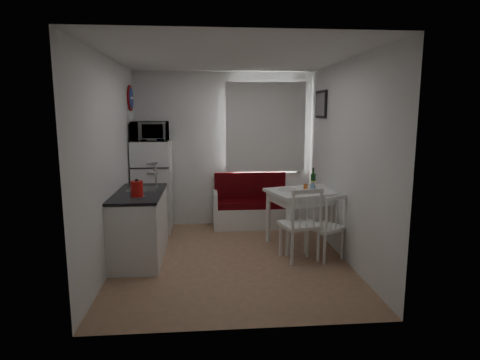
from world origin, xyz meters
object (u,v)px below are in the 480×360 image
object	(u,v)px
chair_right	(328,220)
bench	(251,209)
dining_table	(308,196)
microwave	(150,131)
kitchen_counter	(140,225)
fridge	(153,187)
chair_left	(302,217)
kettle	(137,189)
wine_bottle	(313,178)

from	to	relation	value
chair_right	bench	bearing A→B (deg)	86.08
chair_right	dining_table	bearing A→B (deg)	68.55
bench	microwave	xyz separation A→B (m)	(-1.62, -0.16, 1.33)
kitchen_counter	microwave	bearing A→B (deg)	89.06
fridge	chair_right	bearing A→B (deg)	-32.69
kitchen_counter	chair_right	bearing A→B (deg)	-7.34
chair_left	microwave	xyz separation A→B (m)	(-2.08, 1.52, 1.03)
fridge	kettle	size ratio (longest dim) A/B	6.30
chair_left	microwave	bearing A→B (deg)	130.27
microwave	fridge	bearing A→B (deg)	90.00
chair_right	wine_bottle	world-z (taller)	wine_bottle
kitchen_counter	chair_left	size ratio (longest dim) A/B	2.39
kitchen_counter	kettle	bearing A→B (deg)	-83.00
chair_right	fridge	size ratio (longest dim) A/B	0.38
dining_table	chair_right	xyz separation A→B (m)	(0.10, -0.66, -0.18)
dining_table	fridge	distance (m)	2.50
bench	wine_bottle	xyz separation A→B (m)	(0.81, -0.91, 0.67)
chair_left	bench	bearing A→B (deg)	91.88
chair_right	chair_left	bearing A→B (deg)	151.78
dining_table	chair_right	bearing A→B (deg)	-97.93
bench	kettle	world-z (taller)	kettle
chair_left	fridge	distance (m)	2.61
chair_left	wine_bottle	bearing A→B (deg)	52.11
kettle	chair_right	bearing A→B (deg)	2.09
chair_left	kettle	xyz separation A→B (m)	(-2.05, -0.08, 0.41)
kitchen_counter	kettle	size ratio (longest dim) A/B	5.61
bench	dining_table	xyz separation A→B (m)	(0.71, -1.01, 0.42)
microwave	dining_table	bearing A→B (deg)	-20.00
fridge	wine_bottle	size ratio (longest dim) A/B	4.76
bench	microwave	bearing A→B (deg)	-174.36
dining_table	kettle	xyz separation A→B (m)	(-2.30, -0.75, 0.29)
kitchen_counter	wine_bottle	world-z (taller)	kitchen_counter
chair_right	kettle	xyz separation A→B (m)	(-2.40, -0.09, 0.47)
kitchen_counter	kettle	distance (m)	0.69
chair_right	wine_bottle	distance (m)	0.87
kettle	fridge	bearing A→B (deg)	91.04
dining_table	kettle	bearing A→B (deg)	-178.35
kitchen_counter	chair_right	distance (m)	2.47
fridge	kettle	distance (m)	1.67
dining_table	fridge	size ratio (longest dim) A/B	0.85
microwave	kettle	bearing A→B (deg)	-88.92
dining_table	chair_left	bearing A→B (deg)	-126.80
dining_table	kettle	distance (m)	2.44
bench	kettle	bearing A→B (deg)	-132.09
chair_right	microwave	size ratio (longest dim) A/B	1.02
kitchen_counter	chair_left	xyz separation A→B (m)	(2.10, -0.33, 0.15)
kitchen_counter	dining_table	world-z (taller)	kitchen_counter
fridge	wine_bottle	world-z (taller)	fridge
dining_table	fridge	world-z (taller)	fridge
dining_table	microwave	bearing A→B (deg)	143.64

